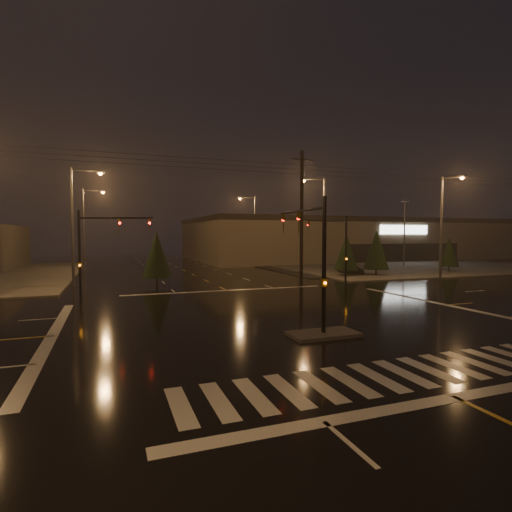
% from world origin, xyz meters
% --- Properties ---
extents(ground, '(140.00, 140.00, 0.00)m').
position_xyz_m(ground, '(0.00, 0.00, 0.00)').
color(ground, black).
rests_on(ground, ground).
extents(sidewalk_ne, '(36.00, 36.00, 0.12)m').
position_xyz_m(sidewalk_ne, '(30.00, 30.00, 0.06)').
color(sidewalk_ne, '#403E39').
rests_on(sidewalk_ne, ground).
extents(median_island, '(3.00, 1.60, 0.15)m').
position_xyz_m(median_island, '(0.00, -4.00, 0.07)').
color(median_island, '#403E39').
rests_on(median_island, ground).
extents(crosswalk, '(15.00, 2.60, 0.01)m').
position_xyz_m(crosswalk, '(0.00, -9.00, 0.01)').
color(crosswalk, beige).
rests_on(crosswalk, ground).
extents(stop_bar_near, '(16.00, 0.50, 0.01)m').
position_xyz_m(stop_bar_near, '(0.00, -11.00, 0.01)').
color(stop_bar_near, beige).
rests_on(stop_bar_near, ground).
extents(stop_bar_far, '(16.00, 0.50, 0.01)m').
position_xyz_m(stop_bar_far, '(0.00, 11.00, 0.01)').
color(stop_bar_far, beige).
rests_on(stop_bar_far, ground).
extents(parking_lot, '(50.00, 24.00, 0.08)m').
position_xyz_m(parking_lot, '(35.00, 28.00, 0.04)').
color(parking_lot, black).
rests_on(parking_lot, ground).
extents(retail_building, '(60.20, 28.30, 7.20)m').
position_xyz_m(retail_building, '(35.00, 45.99, 3.84)').
color(retail_building, '#706250').
rests_on(retail_building, ground).
extents(signal_mast_median, '(0.25, 4.59, 6.00)m').
position_xyz_m(signal_mast_median, '(0.00, -3.07, 3.75)').
color(signal_mast_median, black).
rests_on(signal_mast_median, ground).
extents(signal_mast_ne, '(4.84, 1.86, 6.00)m').
position_xyz_m(signal_mast_ne, '(9.50, 10.14, 3.79)').
color(signal_mast_ne, black).
rests_on(signal_mast_ne, ground).
extents(signal_mast_nw, '(4.84, 1.86, 6.00)m').
position_xyz_m(signal_mast_nw, '(-9.50, 10.14, 3.79)').
color(signal_mast_nw, black).
rests_on(signal_mast_nw, ground).
extents(streetlight_1, '(2.77, 0.32, 10.00)m').
position_xyz_m(streetlight_1, '(-11.18, 18.00, 5.80)').
color(streetlight_1, '#38383A').
rests_on(streetlight_1, ground).
extents(streetlight_2, '(2.77, 0.32, 10.00)m').
position_xyz_m(streetlight_2, '(-11.18, 34.00, 5.80)').
color(streetlight_2, '#38383A').
rests_on(streetlight_2, ground).
extents(streetlight_3, '(2.77, 0.32, 10.00)m').
position_xyz_m(streetlight_3, '(11.18, 16.00, 5.80)').
color(streetlight_3, '#38383A').
rests_on(streetlight_3, ground).
extents(streetlight_4, '(2.77, 0.32, 10.00)m').
position_xyz_m(streetlight_4, '(11.18, 36.00, 5.80)').
color(streetlight_4, '#38383A').
rests_on(streetlight_4, ground).
extents(streetlight_6, '(0.32, 2.77, 10.00)m').
position_xyz_m(streetlight_6, '(22.00, 11.18, 5.80)').
color(streetlight_6, '#38383A').
rests_on(streetlight_6, ground).
extents(utility_pole_1, '(2.20, 0.32, 12.00)m').
position_xyz_m(utility_pole_1, '(8.00, 14.00, 6.13)').
color(utility_pole_1, black).
rests_on(utility_pole_1, ground).
extents(conifer_0, '(2.46, 2.46, 4.54)m').
position_xyz_m(conifer_0, '(14.78, 17.02, 2.62)').
color(conifer_0, black).
rests_on(conifer_0, ground).
extents(conifer_1, '(2.68, 2.68, 4.89)m').
position_xyz_m(conifer_1, '(18.25, 16.61, 2.79)').
color(conifer_1, black).
rests_on(conifer_1, ground).
extents(conifer_2, '(2.18, 2.18, 4.10)m').
position_xyz_m(conifer_2, '(28.63, 16.83, 2.40)').
color(conifer_2, black).
rests_on(conifer_2, ground).
extents(conifer_3, '(2.55, 2.55, 4.68)m').
position_xyz_m(conifer_3, '(-4.78, 16.15, 2.69)').
color(conifer_3, black).
rests_on(conifer_3, ground).
extents(car_parked, '(1.69, 3.92, 1.32)m').
position_xyz_m(car_parked, '(16.35, 18.65, 0.66)').
color(car_parked, black).
rests_on(car_parked, ground).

